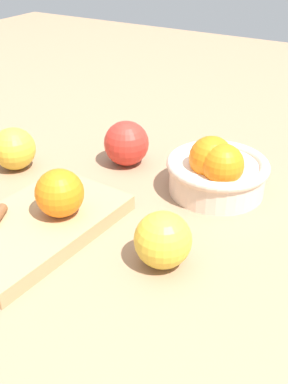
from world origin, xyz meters
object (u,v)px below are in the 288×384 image
at_px(apple_mid_left, 126,143).
at_px(apple_back_right, 163,240).
at_px(cutting_board, 36,226).
at_px(apple_front_center, 14,149).
at_px(bowl, 217,170).
at_px(orange_on_board, 60,193).

height_order(apple_mid_left, apple_back_right, apple_mid_left).
distance_m(cutting_board, apple_front_center, 0.21).
distance_m(bowl, apple_mid_left, 0.18).
bearing_deg(cutting_board, apple_front_center, -128.33).
height_order(bowl, apple_back_right, bowl).
relative_size(bowl, cutting_board, 0.63).
relative_size(cutting_board, apple_mid_left, 3.25).
bearing_deg(cutting_board, orange_on_board, 142.56).
bearing_deg(cutting_board, apple_mid_left, -178.52).
xyz_separation_m(apple_front_center, apple_back_right, (0.10, 0.35, -0.00)).
xyz_separation_m(bowl, apple_back_right, (0.20, 0.01, -0.00)).
bearing_deg(orange_on_board, bowl, 143.73).
xyz_separation_m(cutting_board, apple_front_center, (-0.13, -0.16, 0.03)).
relative_size(orange_on_board, apple_mid_left, 0.86).
bearing_deg(apple_back_right, apple_mid_left, -138.09).
distance_m(cutting_board, apple_mid_left, 0.24).
relative_size(orange_on_board, apple_front_center, 0.92).
bearing_deg(apple_front_center, apple_mid_left, 125.68).
xyz_separation_m(orange_on_board, apple_front_center, (-0.10, -0.19, -0.02)).
distance_m(orange_on_board, apple_front_center, 0.21).
xyz_separation_m(cutting_board, apple_mid_left, (-0.24, -0.01, 0.03)).
bearing_deg(apple_mid_left, orange_on_board, 7.69).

